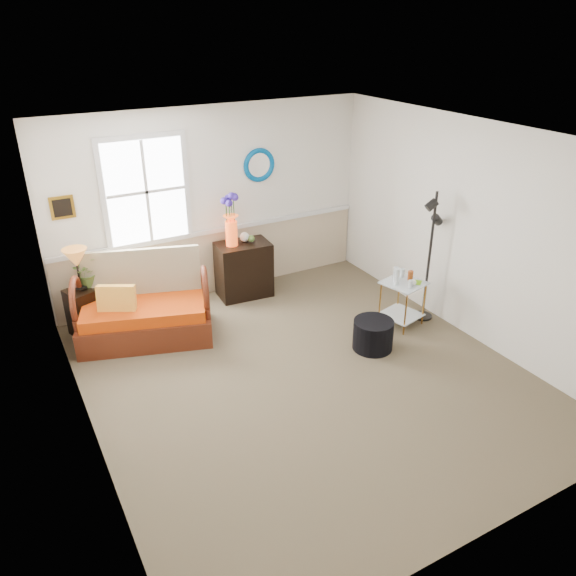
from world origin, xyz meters
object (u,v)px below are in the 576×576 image
loveseat (143,300)px  floor_lamp (429,257)px  cabinet (244,269)px  lamp_stand (85,312)px  ottoman (373,335)px  side_table (402,303)px

loveseat → floor_lamp: floor_lamp is taller
cabinet → loveseat: bearing=-158.2°
cabinet → floor_lamp: 2.54m
lamp_stand → ottoman: bearing=-34.8°
lamp_stand → cabinet: bearing=0.6°
floor_lamp → cabinet: bearing=145.4°
ottoman → cabinet: bearing=109.7°
side_table → floor_lamp: 0.67m
floor_lamp → ottoman: 1.28m
loveseat → cabinet: (1.56, 0.48, -0.12)m
loveseat → cabinet: loveseat is taller
lamp_stand → ottoman: 3.56m
cabinet → floor_lamp: (1.78, -1.75, 0.47)m
ottoman → lamp_stand: bearing=145.2°
loveseat → lamp_stand: loveseat is taller
lamp_stand → floor_lamp: 4.37m
side_table → floor_lamp: size_ratio=0.35×
lamp_stand → side_table: size_ratio=1.02×
cabinet → side_table: size_ratio=1.32×
cabinet → lamp_stand: bearing=-174.6°
ottoman → floor_lamp: bearing=16.0°
floor_lamp → ottoman: (-1.05, -0.30, -0.67)m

